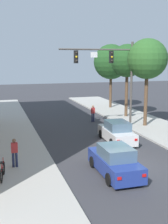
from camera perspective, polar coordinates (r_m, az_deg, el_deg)
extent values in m
plane|color=#38383D|center=(17.51, 8.34, -10.34)|extent=(120.00, 120.00, 0.00)
cube|color=#B2AFA8|center=(15.98, -13.78, -12.30)|extent=(5.00, 60.00, 0.15)
cylinder|color=#514C47|center=(26.68, 9.20, 5.31)|extent=(0.20, 0.20, 7.50)
cylinder|color=#514C47|center=(25.32, 2.54, 12.09)|extent=(6.59, 0.14, 0.14)
cube|color=black|center=(25.77, 5.34, 10.63)|extent=(0.32, 0.28, 1.05)
sphere|color=#2D2823|center=(25.64, 5.48, 11.37)|extent=(0.18, 0.18, 0.18)
sphere|color=yellow|center=(25.64, 5.47, 10.63)|extent=(0.18, 0.18, 0.18)
sphere|color=#2D2823|center=(25.64, 5.45, 9.89)|extent=(0.18, 0.18, 0.18)
cube|color=black|center=(24.75, -1.58, 10.69)|extent=(0.32, 0.28, 1.05)
sphere|color=#2D2823|center=(24.61, -1.49, 11.46)|extent=(0.18, 0.18, 0.18)
sphere|color=yellow|center=(24.61, -1.48, 10.69)|extent=(0.18, 0.18, 0.18)
sphere|color=#2D2823|center=(24.61, -1.48, 9.92)|extent=(0.18, 0.18, 0.18)
cube|color=white|center=(25.20, 1.97, 11.07)|extent=(0.60, 0.03, 0.44)
cube|color=silver|center=(22.17, 6.37, -4.37)|extent=(1.93, 4.29, 0.80)
cube|color=slate|center=(21.86, 6.54, -2.64)|extent=(1.61, 2.08, 0.64)
cylinder|color=black|center=(23.17, 3.37, -4.29)|extent=(0.25, 0.65, 0.64)
cylinder|color=black|center=(23.69, 7.11, -4.03)|extent=(0.25, 0.65, 0.64)
cylinder|color=black|center=(20.79, 5.50, -6.03)|extent=(0.25, 0.65, 0.64)
cylinder|color=black|center=(21.36, 9.61, -5.68)|extent=(0.25, 0.65, 0.64)
cube|color=red|center=(20.01, 6.76, -5.63)|extent=(0.20, 0.05, 0.14)
cube|color=red|center=(20.48, 10.11, -5.34)|extent=(0.20, 0.05, 0.14)
cube|color=navy|center=(16.06, 5.99, -10.08)|extent=(1.73, 4.21, 0.80)
cube|color=slate|center=(15.69, 6.25, -7.79)|extent=(1.51, 2.01, 0.64)
cylinder|color=black|center=(17.02, 1.73, -9.70)|extent=(0.22, 0.64, 0.64)
cylinder|color=black|center=(17.57, 6.80, -9.12)|extent=(0.22, 0.64, 0.64)
cylinder|color=black|center=(14.74, 4.98, -12.97)|extent=(0.22, 0.64, 0.64)
cylinder|color=black|center=(15.37, 10.72, -12.12)|extent=(0.22, 0.64, 0.64)
cube|color=red|center=(13.97, 6.93, -12.76)|extent=(0.20, 0.04, 0.14)
cube|color=red|center=(14.49, 11.66, -12.03)|extent=(0.20, 0.04, 0.14)
cylinder|color=#232847|center=(17.05, -13.63, -9.05)|extent=(0.14, 0.14, 0.85)
cylinder|color=#232847|center=(17.06, -13.02, -9.01)|extent=(0.14, 0.14, 0.85)
cube|color=#B72D2D|center=(16.84, -13.42, -6.76)|extent=(0.36, 0.22, 0.56)
sphere|color=brown|center=(16.73, -13.48, -5.45)|extent=(0.22, 0.22, 0.22)
cylinder|color=#232847|center=(29.10, 1.58, -1.08)|extent=(0.14, 0.14, 0.85)
cylinder|color=#232847|center=(29.15, 1.92, -1.06)|extent=(0.14, 0.14, 0.85)
cube|color=#B72D2D|center=(29.00, 1.76, 0.30)|extent=(0.36, 0.22, 0.56)
sphere|color=#9E7051|center=(28.93, 1.76, 1.08)|extent=(0.22, 0.22, 0.22)
torus|color=black|center=(16.13, -15.38, -10.50)|extent=(0.16, 0.72, 0.72)
torus|color=black|center=(15.16, -15.81, -11.89)|extent=(0.16, 0.72, 0.72)
cylinder|color=maroon|center=(15.57, -15.63, -10.41)|extent=(0.18, 0.94, 0.05)
cylinder|color=maroon|center=(15.26, -15.77, -10.12)|extent=(0.04, 0.04, 0.35)
cylinder|color=maroon|center=(15.89, -15.49, -9.21)|extent=(0.04, 0.04, 0.40)
cube|color=black|center=(15.20, -15.80, -9.49)|extent=(0.15, 0.25, 0.06)
cylinder|color=brown|center=(27.09, 11.95, 2.29)|extent=(0.32, 0.32, 4.68)
sphere|color=#2D6028|center=(26.85, 12.25, 10.09)|extent=(3.58, 3.58, 3.58)
cylinder|color=brown|center=(31.28, 8.27, 3.33)|extent=(0.32, 0.32, 4.56)
sphere|color=#235123|center=(31.06, 8.44, 9.87)|extent=(3.42, 3.42, 3.42)
cylinder|color=brown|center=(36.91, 5.20, 4.05)|extent=(0.32, 0.32, 4.08)
sphere|color=#235123|center=(36.70, 5.30, 9.72)|extent=(4.29, 4.29, 4.29)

